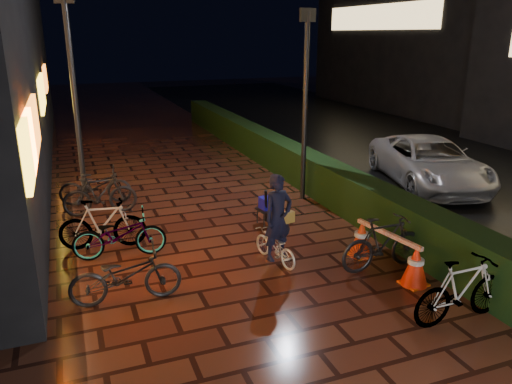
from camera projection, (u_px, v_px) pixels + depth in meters
name	position (u px, v px, depth m)	size (l,w,h in m)	color
ground	(286.00, 312.00, 7.83)	(80.00, 80.00, 0.00)	#381911
asphalt_road	(486.00, 175.00, 15.34)	(11.00, 60.00, 0.01)	black
hedge	(278.00, 154.00, 15.92)	(0.70, 20.00, 1.00)	black
van	(429.00, 162.00, 14.24)	(2.20, 4.77, 1.33)	#A7A7AB
lamp_post_hedge	(305.00, 99.00, 12.44)	(0.45, 0.17, 4.75)	black
lamp_post_sf	(74.00, 87.00, 12.64)	(0.49, 0.26, 5.21)	black
cyclist	(277.00, 231.00, 9.30)	(0.71, 1.29, 1.76)	silver
traffic_barrier	(387.00, 251.00, 9.15)	(0.68, 1.83, 0.74)	red
cart_assembly	(268.00, 204.00, 11.31)	(0.53, 0.56, 0.91)	black
parked_bikes_storefront	(107.00, 218.00, 10.41)	(2.07, 6.08, 1.04)	black
parked_bikes_hedge	(419.00, 264.00, 8.28)	(1.80, 2.40, 1.04)	black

